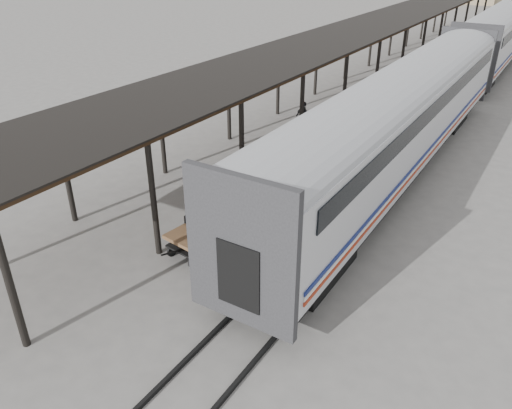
{
  "coord_description": "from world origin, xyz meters",
  "views": [
    {
      "loc": [
        8.69,
        -12.0,
        9.14
      ],
      "look_at": [
        1.26,
        -0.13,
        1.7
      ],
      "focal_mm": 35.0,
      "sensor_mm": 36.0,
      "label": 1
    }
  ],
  "objects_px": {
    "luggage_tug": "(383,86)",
    "pedestrian": "(303,118)",
    "baggage_cart": "(203,232)",
    "porter": "(195,215)"
  },
  "relations": [
    {
      "from": "luggage_tug",
      "to": "pedestrian",
      "type": "xyz_separation_m",
      "value": [
        -1.12,
        -9.22,
        0.19
      ]
    },
    {
      "from": "luggage_tug",
      "to": "pedestrian",
      "type": "height_order",
      "value": "pedestrian"
    },
    {
      "from": "porter",
      "to": "luggage_tug",
      "type": "bearing_deg",
      "value": 6.79
    },
    {
      "from": "luggage_tug",
      "to": "baggage_cart",
      "type": "bearing_deg",
      "value": -78.88
    },
    {
      "from": "luggage_tug",
      "to": "porter",
      "type": "bearing_deg",
      "value": -78.32
    },
    {
      "from": "baggage_cart",
      "to": "porter",
      "type": "height_order",
      "value": "porter"
    },
    {
      "from": "pedestrian",
      "to": "baggage_cart",
      "type": "bearing_deg",
      "value": 122.47
    },
    {
      "from": "porter",
      "to": "pedestrian",
      "type": "height_order",
      "value": "porter"
    },
    {
      "from": "baggage_cart",
      "to": "porter",
      "type": "xyz_separation_m",
      "value": [
        0.25,
        -0.65,
        1.02
      ]
    },
    {
      "from": "baggage_cart",
      "to": "luggage_tug",
      "type": "xyz_separation_m",
      "value": [
        -1.25,
        20.96,
        0.04
      ]
    }
  ]
}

